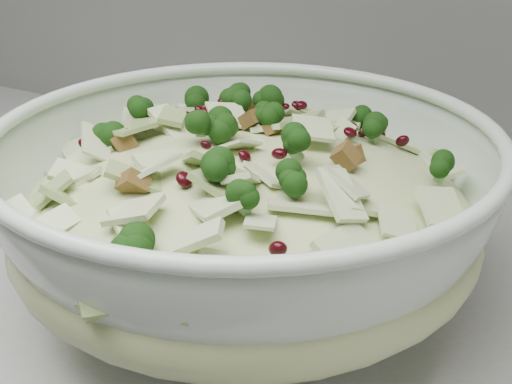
# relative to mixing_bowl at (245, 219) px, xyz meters

# --- Properties ---
(mixing_bowl) EXTENTS (0.53, 0.53, 0.16)m
(mixing_bowl) POSITION_rel_mixing_bowl_xyz_m (0.00, 0.00, 0.00)
(mixing_bowl) COLOR silver
(mixing_bowl) RESTS_ON counter
(salad) EXTENTS (0.51, 0.51, 0.16)m
(salad) POSITION_rel_mixing_bowl_xyz_m (0.00, 0.00, 0.03)
(salad) COLOR #CBCE8D
(salad) RESTS_ON mixing_bowl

